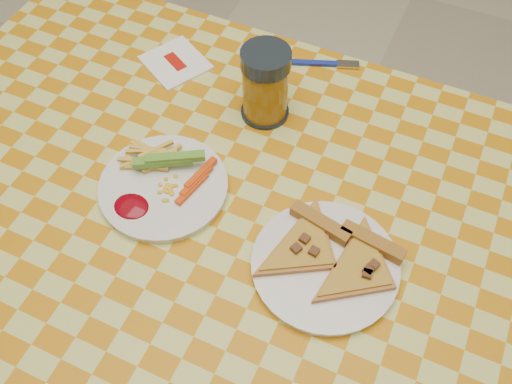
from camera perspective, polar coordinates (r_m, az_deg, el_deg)
ground at (r=1.63m, az=-1.80°, el=-16.62°), size 8.00×8.00×0.00m
table at (r=1.00m, az=-2.81°, el=-4.27°), size 1.28×0.88×0.76m
plate_left at (r=0.97m, az=-9.21°, el=0.46°), size 0.25×0.25×0.01m
plate_right at (r=0.89m, az=6.91°, el=-7.34°), size 0.26×0.26×0.01m
fries_veggies at (r=0.97m, az=-9.32°, el=1.87°), size 0.18×0.17×0.04m
pizza_slices at (r=0.88m, az=7.59°, el=-6.18°), size 0.25×0.22×0.02m
drink_glass at (r=1.02m, az=0.94°, el=10.67°), size 0.09×0.09×0.15m
napkin at (r=1.18m, az=-8.06°, el=12.69°), size 0.15×0.15×0.01m
fork at (r=1.17m, az=6.83°, el=12.66°), size 0.14×0.07×0.01m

